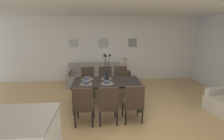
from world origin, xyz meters
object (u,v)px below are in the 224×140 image
(dining_chair_near_right, at_px, (88,80))
(table_lamp, at_px, (126,62))
(dining_chair_far_right, at_px, (105,80))
(dining_chair_mid_right, at_px, (121,79))
(bowl_far_right, at_px, (106,77))
(sofa, at_px, (94,78))
(dining_chair_mid_left, at_px, (133,102))
(side_table, at_px, (125,78))
(dining_chair_far_left, at_px, (108,103))
(bowl_far_left, at_px, (107,82))
(bowl_near_left, at_px, (86,83))
(centerpiece_vase, at_px, (107,71))
(framed_picture_left, at_px, (74,43))
(framed_picture_center, at_px, (104,43))
(dining_chair_near_left, at_px, (84,104))
(bowl_near_right, at_px, (87,78))
(framed_picture_right, at_px, (132,43))
(dining_table, at_px, (107,84))

(dining_chair_near_right, height_order, table_lamp, table_lamp)
(dining_chair_far_right, relative_size, dining_chair_mid_right, 1.00)
(bowl_far_right, bearing_deg, sofa, 103.10)
(dining_chair_mid_left, height_order, side_table, dining_chair_mid_left)
(dining_chair_far_left, relative_size, sofa, 0.47)
(dining_chair_near_right, distance_m, bowl_far_left, 1.24)
(bowl_near_left, distance_m, bowl_far_right, 0.69)
(dining_chair_near_right, distance_m, centerpiece_vase, 1.15)
(dining_chair_near_right, xyz_separation_m, dining_chair_mid_right, (1.08, -0.00, 0.00))
(dining_chair_mid_right, relative_size, bowl_near_left, 5.41)
(dining_chair_far_left, height_order, bowl_far_right, dining_chair_far_left)
(dining_chair_near_right, bearing_deg, bowl_far_right, -48.74)
(dining_chair_far_left, relative_size, bowl_far_right, 5.41)
(dining_chair_mid_right, height_order, bowl_far_right, dining_chair_mid_right)
(dining_chair_mid_left, xyz_separation_m, side_table, (0.27, 2.71, -0.25))
(framed_picture_left, height_order, framed_picture_center, framed_picture_center)
(dining_chair_near_left, height_order, bowl_near_right, dining_chair_near_left)
(dining_chair_near_right, bearing_deg, bowl_far_left, -62.14)
(centerpiece_vase, height_order, framed_picture_right, framed_picture_right)
(dining_chair_near_right, relative_size, dining_chair_far_left, 1.00)
(dining_chair_far_right, distance_m, bowl_near_left, 1.23)
(dining_chair_mid_right, distance_m, sofa, 1.40)
(dining_chair_mid_left, xyz_separation_m, framed_picture_left, (-1.74, 3.30, 1.06))
(dining_table, distance_m, framed_picture_right, 2.86)
(dining_chair_mid_right, xyz_separation_m, bowl_near_left, (-1.05, -1.07, 0.27))
(dining_table, relative_size, framed_picture_right, 4.93)
(dining_chair_near_left, relative_size, centerpiece_vase, 1.25)
(side_table, height_order, table_lamp, table_lamp)
(bowl_near_right, distance_m, side_table, 2.20)
(framed_picture_center, bearing_deg, dining_chair_mid_left, -80.39)
(dining_table, height_order, dining_chair_mid_left, dining_chair_mid_left)
(dining_table, bearing_deg, centerpiece_vase, 55.35)
(bowl_near_right, xyz_separation_m, framed_picture_left, (-0.64, 2.22, 0.79))
(bowl_far_right, height_order, framed_picture_center, framed_picture_center)
(centerpiece_vase, xyz_separation_m, framed_picture_left, (-1.18, 2.44, 0.54))
(sofa, relative_size, table_lamp, 3.88)
(dining_chair_near_right, height_order, side_table, dining_chair_near_right)
(bowl_near_right, bearing_deg, dining_chair_far_right, 50.84)
(dining_chair_near_right, xyz_separation_m, framed_picture_right, (1.75, 1.58, 1.06))
(dining_chair_near_left, height_order, bowl_far_left, dining_chair_near_left)
(table_lamp, bearing_deg, dining_chair_mid_right, -107.56)
(framed_picture_left, bearing_deg, dining_chair_near_right, -68.64)
(bowl_near_left, xyz_separation_m, framed_picture_right, (1.72, 2.65, 0.79))
(dining_chair_near_left, xyz_separation_m, bowl_near_right, (0.01, 1.10, 0.27))
(table_lamp, bearing_deg, framed_picture_center, 144.59)
(sofa, bearing_deg, bowl_near_right, -94.98)
(table_lamp, bearing_deg, dining_chair_near_right, -144.50)
(bowl_far_left, xyz_separation_m, sofa, (-0.39, 2.11, -0.50))
(dining_chair_mid_right, distance_m, bowl_far_right, 0.86)
(dining_chair_mid_left, distance_m, framed_picture_center, 3.51)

